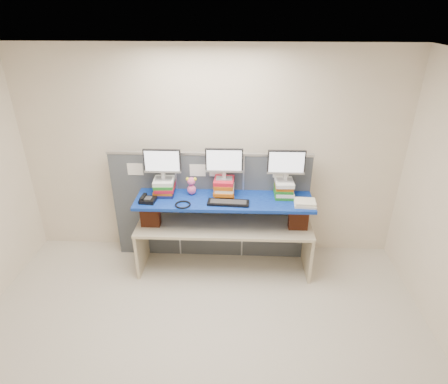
{
  "coord_description": "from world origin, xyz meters",
  "views": [
    {
      "loc": [
        0.38,
        -2.58,
        3.17
      ],
      "look_at": [
        0.2,
        1.49,
        1.13
      ],
      "focal_mm": 30.0,
      "sensor_mm": 36.0,
      "label": 1
    }
  ],
  "objects_px": {
    "blue_board": "(224,201)",
    "monitor_right": "(286,164)",
    "desk": "(224,233)",
    "monitor_center": "(224,162)",
    "monitor_left": "(162,163)",
    "desk_phone": "(147,200)",
    "keyboard": "(228,203)"
  },
  "relations": [
    {
      "from": "desk",
      "to": "keyboard",
      "type": "xyz_separation_m",
      "value": [
        0.06,
        -0.11,
        0.51
      ]
    },
    {
      "from": "monitor_left",
      "to": "monitor_center",
      "type": "distance_m",
      "value": 0.75
    },
    {
      "from": "desk",
      "to": "desk_phone",
      "type": "bearing_deg",
      "value": -173.86
    },
    {
      "from": "keyboard",
      "to": "desk_phone",
      "type": "xyz_separation_m",
      "value": [
        -0.98,
        0.01,
        0.01
      ]
    },
    {
      "from": "monitor_left",
      "to": "desk_phone",
      "type": "distance_m",
      "value": 0.49
    },
    {
      "from": "monitor_left",
      "to": "keyboard",
      "type": "bearing_deg",
      "value": -15.96
    },
    {
      "from": "monitor_left",
      "to": "desk_phone",
      "type": "relative_size",
      "value": 2.28
    },
    {
      "from": "keyboard",
      "to": "desk_phone",
      "type": "bearing_deg",
      "value": -177.73
    },
    {
      "from": "blue_board",
      "to": "desk_phone",
      "type": "distance_m",
      "value": 0.93
    },
    {
      "from": "desk",
      "to": "keyboard",
      "type": "distance_m",
      "value": 0.53
    },
    {
      "from": "blue_board",
      "to": "monitor_right",
      "type": "height_order",
      "value": "monitor_right"
    },
    {
      "from": "keyboard",
      "to": "desk_phone",
      "type": "height_order",
      "value": "desk_phone"
    },
    {
      "from": "blue_board",
      "to": "monitor_center",
      "type": "height_order",
      "value": "monitor_center"
    },
    {
      "from": "desk",
      "to": "monitor_center",
      "type": "xyz_separation_m",
      "value": [
        -0.0,
        0.12,
        0.94
      ]
    },
    {
      "from": "monitor_left",
      "to": "monitor_center",
      "type": "relative_size",
      "value": 1.0
    },
    {
      "from": "keyboard",
      "to": "desk",
      "type": "bearing_deg",
      "value": 119.23
    },
    {
      "from": "desk",
      "to": "keyboard",
      "type": "height_order",
      "value": "keyboard"
    },
    {
      "from": "monitor_left",
      "to": "monitor_center",
      "type": "height_order",
      "value": "monitor_center"
    },
    {
      "from": "blue_board",
      "to": "monitor_center",
      "type": "distance_m",
      "value": 0.48
    },
    {
      "from": "keyboard",
      "to": "monitor_center",
      "type": "bearing_deg",
      "value": 107.33
    },
    {
      "from": "desk_phone",
      "to": "desk",
      "type": "bearing_deg",
      "value": 11.92
    },
    {
      "from": "desk_phone",
      "to": "keyboard",
      "type": "bearing_deg",
      "value": 4.97
    },
    {
      "from": "desk",
      "to": "blue_board",
      "type": "height_order",
      "value": "blue_board"
    },
    {
      "from": "monitor_left",
      "to": "monitor_right",
      "type": "height_order",
      "value": "monitor_right"
    },
    {
      "from": "desk",
      "to": "monitor_right",
      "type": "height_order",
      "value": "monitor_right"
    },
    {
      "from": "desk",
      "to": "desk_phone",
      "type": "height_order",
      "value": "desk_phone"
    },
    {
      "from": "desk_phone",
      "to": "monitor_left",
      "type": "bearing_deg",
      "value": 57.4
    },
    {
      "from": "desk",
      "to": "blue_board",
      "type": "bearing_deg",
      "value": -0.4
    },
    {
      "from": "blue_board",
      "to": "monitor_right",
      "type": "distance_m",
      "value": 0.88
    },
    {
      "from": "blue_board",
      "to": "monitor_center",
      "type": "xyz_separation_m",
      "value": [
        -0.0,
        0.12,
        0.47
      ]
    },
    {
      "from": "desk",
      "to": "keyboard",
      "type": "relative_size",
      "value": 4.38
    },
    {
      "from": "keyboard",
      "to": "desk_phone",
      "type": "relative_size",
      "value": 2.54
    }
  ]
}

